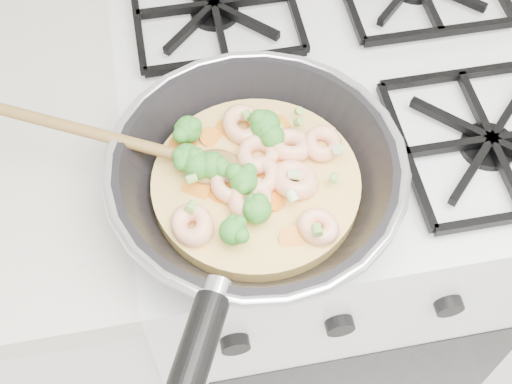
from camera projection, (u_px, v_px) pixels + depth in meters
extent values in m
cube|color=white|center=(317.00, 238.00, 1.31)|extent=(0.60, 0.60, 0.90)
cube|color=black|center=(342.00, 71.00, 0.92)|extent=(0.56, 0.56, 0.02)
torus|color=silver|center=(256.00, 165.00, 0.75)|extent=(0.34, 0.34, 0.01)
cylinder|color=#F2CB69|center=(256.00, 184.00, 0.78)|extent=(0.24, 0.24, 0.02)
ellipsoid|color=olive|center=(212.00, 166.00, 0.77)|extent=(0.08, 0.07, 0.02)
cylinder|color=olive|center=(79.00, 129.00, 0.77)|extent=(0.27, 0.12, 0.05)
torus|color=#FFC296|center=(290.00, 146.00, 0.79)|extent=(0.07, 0.07, 0.03)
torus|color=#FFC296|center=(192.00, 225.00, 0.73)|extent=(0.07, 0.07, 0.03)
torus|color=#FFC296|center=(294.00, 180.00, 0.76)|extent=(0.08, 0.08, 0.03)
torus|color=#FFC296|center=(260.00, 177.00, 0.76)|extent=(0.07, 0.07, 0.03)
torus|color=#FFC296|center=(250.00, 199.00, 0.75)|extent=(0.08, 0.08, 0.03)
torus|color=#FFC296|center=(322.00, 143.00, 0.79)|extent=(0.07, 0.07, 0.03)
torus|color=#FFC296|center=(244.00, 125.00, 0.80)|extent=(0.08, 0.08, 0.02)
torus|color=#FFC296|center=(230.00, 186.00, 0.76)|extent=(0.07, 0.07, 0.03)
torus|color=#FFC296|center=(318.00, 227.00, 0.73)|extent=(0.07, 0.07, 0.02)
torus|color=#FFC296|center=(258.00, 154.00, 0.78)|extent=(0.08, 0.08, 0.02)
ellipsoid|color=#409330|center=(257.00, 210.00, 0.73)|extent=(0.04, 0.04, 0.03)
ellipsoid|color=#409330|center=(188.00, 129.00, 0.79)|extent=(0.04, 0.04, 0.03)
ellipsoid|color=#409330|center=(265.00, 125.00, 0.79)|extent=(0.05, 0.05, 0.04)
ellipsoid|color=#409330|center=(233.00, 231.00, 0.71)|extent=(0.04, 0.04, 0.03)
ellipsoid|color=#409330|center=(272.00, 137.00, 0.78)|extent=(0.04, 0.04, 0.03)
ellipsoid|color=#409330|center=(244.00, 181.00, 0.75)|extent=(0.04, 0.04, 0.03)
ellipsoid|color=#409330|center=(187.00, 157.00, 0.77)|extent=(0.04, 0.04, 0.03)
ellipsoid|color=#409330|center=(212.00, 165.00, 0.76)|extent=(0.04, 0.04, 0.03)
ellipsoid|color=#409330|center=(198.00, 166.00, 0.76)|extent=(0.04, 0.04, 0.03)
cylinder|color=orange|center=(276.00, 128.00, 0.81)|extent=(0.05, 0.05, 0.01)
cylinder|color=orange|center=(183.00, 143.00, 0.80)|extent=(0.05, 0.05, 0.00)
cylinder|color=orange|center=(273.00, 199.00, 0.76)|extent=(0.05, 0.05, 0.01)
cylinder|color=orange|center=(261.00, 209.00, 0.75)|extent=(0.03, 0.03, 0.01)
cylinder|color=orange|center=(261.00, 173.00, 0.78)|extent=(0.03, 0.03, 0.01)
cylinder|color=orange|center=(227.00, 129.00, 0.81)|extent=(0.03, 0.03, 0.01)
cylinder|color=orange|center=(180.00, 149.00, 0.79)|extent=(0.04, 0.04, 0.01)
cylinder|color=orange|center=(196.00, 189.00, 0.76)|extent=(0.04, 0.04, 0.01)
cylinder|color=orange|center=(279.00, 161.00, 0.78)|extent=(0.04, 0.04, 0.01)
cylinder|color=orange|center=(222.00, 190.00, 0.76)|extent=(0.04, 0.04, 0.01)
cylinder|color=orange|center=(292.00, 239.00, 0.73)|extent=(0.04, 0.04, 0.01)
cylinder|color=orange|center=(278.00, 127.00, 0.81)|extent=(0.04, 0.04, 0.01)
cylinder|color=orange|center=(210.00, 138.00, 0.80)|extent=(0.03, 0.03, 0.01)
cylinder|color=orange|center=(280.00, 173.00, 0.78)|extent=(0.05, 0.05, 0.01)
cylinder|color=orange|center=(217.00, 163.00, 0.78)|extent=(0.04, 0.04, 0.01)
cylinder|color=orange|center=(254.00, 129.00, 0.81)|extent=(0.04, 0.04, 0.01)
cylinder|color=beige|center=(295.00, 175.00, 0.75)|extent=(0.01, 0.01, 0.01)
cylinder|color=beige|center=(339.00, 149.00, 0.76)|extent=(0.01, 0.01, 0.01)
cylinder|color=beige|center=(184.00, 135.00, 0.78)|extent=(0.01, 0.01, 0.01)
cylinder|color=#79B046|center=(317.00, 230.00, 0.71)|extent=(0.01, 0.01, 0.01)
cylinder|color=#79B046|center=(191.00, 179.00, 0.74)|extent=(0.01, 0.01, 0.01)
cylinder|color=#79B046|center=(299.00, 111.00, 0.80)|extent=(0.01, 0.01, 0.01)
cylinder|color=#79B046|center=(276.00, 129.00, 0.79)|extent=(0.01, 0.01, 0.01)
cylinder|color=#79B046|center=(299.00, 122.00, 0.80)|extent=(0.01, 0.01, 0.01)
cylinder|color=#79B046|center=(195.00, 129.00, 0.78)|extent=(0.01, 0.01, 0.01)
cylinder|color=#79B046|center=(191.00, 207.00, 0.73)|extent=(0.01, 0.01, 0.01)
cylinder|color=beige|center=(292.00, 196.00, 0.74)|extent=(0.01, 0.01, 0.01)
cylinder|color=#79B046|center=(263.00, 125.00, 0.79)|extent=(0.01, 0.01, 0.01)
cylinder|color=#79B046|center=(247.00, 116.00, 0.80)|extent=(0.01, 0.01, 0.01)
cylinder|color=#79B046|center=(334.00, 178.00, 0.75)|extent=(0.01, 0.01, 0.01)
cylinder|color=#79B046|center=(278.00, 129.00, 0.79)|extent=(0.01, 0.01, 0.01)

